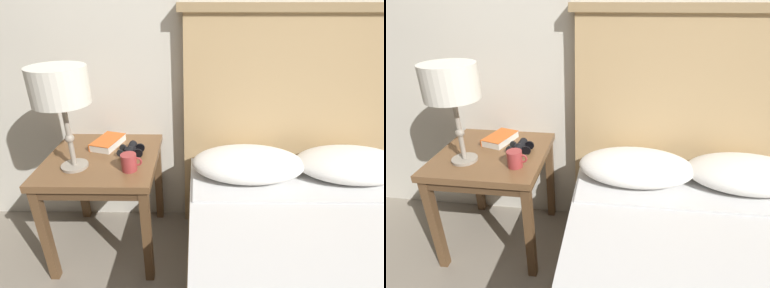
% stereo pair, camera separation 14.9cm
% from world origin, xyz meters
% --- Properties ---
extents(wall_back, '(8.00, 0.06, 2.60)m').
position_xyz_m(wall_back, '(0.00, 1.09, 1.30)').
color(wall_back, beige).
rests_on(wall_back, ground_plane).
extents(nightstand, '(0.58, 0.58, 0.60)m').
position_xyz_m(nightstand, '(-0.67, 0.78, 0.52)').
color(nightstand, brown).
rests_on(nightstand, ground_plane).
extents(table_lamp, '(0.26, 0.26, 0.50)m').
position_xyz_m(table_lamp, '(-0.78, 0.67, 1.00)').
color(table_lamp, gray).
rests_on(table_lamp, nightstand).
extents(book_on_nightstand, '(0.17, 0.22, 0.04)m').
position_xyz_m(book_on_nightstand, '(-0.68, 0.91, 0.62)').
color(book_on_nightstand, silver).
rests_on(book_on_nightstand, nightstand).
extents(binoculars_pair, '(0.14, 0.16, 0.05)m').
position_xyz_m(binoculars_pair, '(-0.52, 0.80, 0.63)').
color(binoculars_pair, black).
rests_on(binoculars_pair, nightstand).
extents(coffee_mug, '(0.10, 0.08, 0.08)m').
position_xyz_m(coffee_mug, '(-0.50, 0.64, 0.65)').
color(coffee_mug, '#993333').
rests_on(coffee_mug, nightstand).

